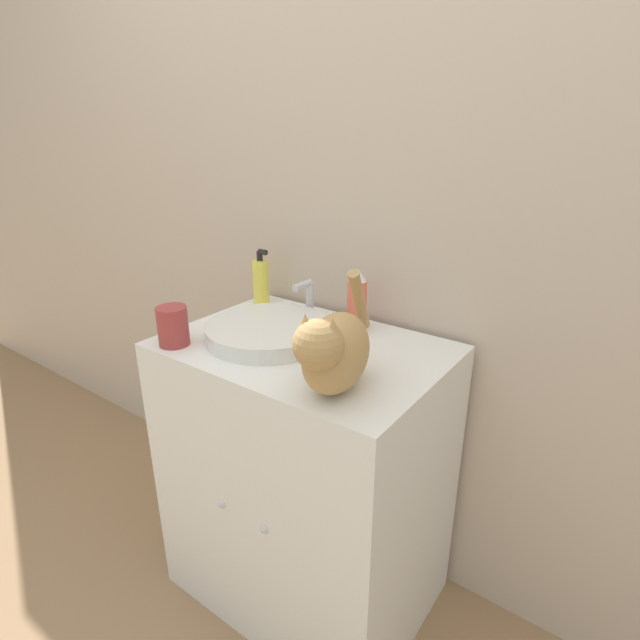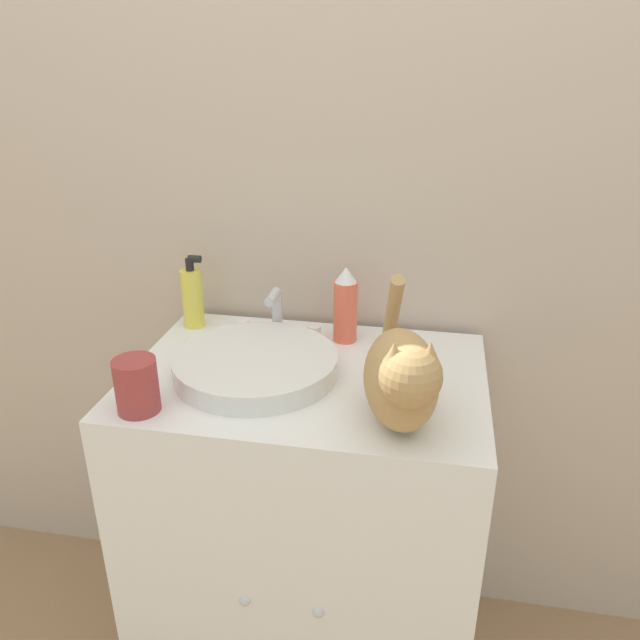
% 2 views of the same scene
% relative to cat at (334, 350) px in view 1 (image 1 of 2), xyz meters
% --- Properties ---
extents(wall_back, '(6.00, 0.05, 2.50)m').
position_rel_cat_xyz_m(wall_back, '(-0.21, 0.48, 0.28)').
color(wall_back, '#C6B29E').
rests_on(wall_back, ground_plane).
extents(vanity_cabinet, '(0.76, 0.55, 0.87)m').
position_rel_cat_xyz_m(vanity_cabinet, '(-0.21, 0.16, -0.54)').
color(vanity_cabinet, white).
rests_on(vanity_cabinet, ground_plane).
extents(sink_basin, '(0.35, 0.35, 0.04)m').
position_rel_cat_xyz_m(sink_basin, '(-0.32, 0.14, -0.08)').
color(sink_basin, white).
rests_on(sink_basin, vanity_cabinet).
extents(faucet, '(0.21, 0.09, 0.13)m').
position_rel_cat_xyz_m(faucet, '(-0.32, 0.33, -0.05)').
color(faucet, silver).
rests_on(faucet, vanity_cabinet).
extents(cat, '(0.18, 0.35, 0.25)m').
position_rel_cat_xyz_m(cat, '(0.00, 0.00, 0.00)').
color(cat, tan).
rests_on(cat, vanity_cabinet).
extents(soap_bottle, '(0.06, 0.05, 0.19)m').
position_rel_cat_xyz_m(soap_bottle, '(-0.54, 0.35, -0.02)').
color(soap_bottle, '#EADB4C').
rests_on(soap_bottle, vanity_cabinet).
extents(spray_bottle, '(0.06, 0.06, 0.18)m').
position_rel_cat_xyz_m(spray_bottle, '(-0.15, 0.34, -0.01)').
color(spray_bottle, '#EF6047').
rests_on(spray_bottle, vanity_cabinet).
extents(cup, '(0.08, 0.08, 0.11)m').
position_rel_cat_xyz_m(cup, '(-0.50, -0.04, -0.05)').
color(cup, '#9E3838').
rests_on(cup, vanity_cabinet).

